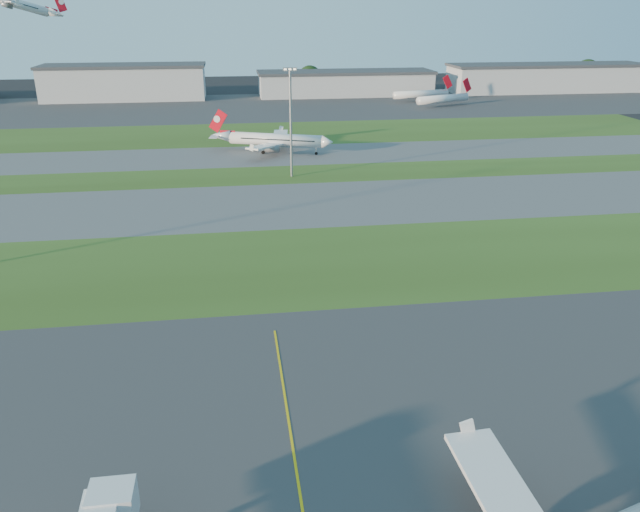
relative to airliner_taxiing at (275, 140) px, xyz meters
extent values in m
plane|color=black|center=(-12.98, -135.37, -3.69)|extent=(700.00, 700.00, 0.00)
cube|color=#333335|center=(-12.98, -135.37, -3.68)|extent=(300.00, 70.00, 0.01)
cube|color=#324717|center=(-12.98, -83.37, -3.68)|extent=(300.00, 34.00, 0.01)
cube|color=#515154|center=(-12.98, -50.37, -3.68)|extent=(300.00, 32.00, 0.01)
cube|color=#324717|center=(-12.98, -25.37, -3.68)|extent=(300.00, 18.00, 0.01)
cube|color=#515154|center=(-12.98, -3.37, -3.68)|extent=(300.00, 26.00, 0.01)
cube|color=#324717|center=(-12.98, 29.63, -3.68)|extent=(300.00, 40.00, 0.01)
cube|color=#333335|center=(-12.98, 89.63, -3.68)|extent=(400.00, 80.00, 0.01)
cube|color=gold|center=(-7.98, -135.37, -3.69)|extent=(0.25, 60.00, 0.02)
cube|color=silver|center=(-22.48, -137.97, 0.31)|extent=(3.40, 3.00, 3.00)
cube|color=silver|center=(7.33, -140.56, -0.21)|extent=(4.96, 14.31, 1.45)
cylinder|color=silver|center=(0.30, -0.12, 0.10)|extent=(26.49, 12.96, 3.43)
cube|color=red|center=(-15.69, 6.06, 4.71)|extent=(5.57, 2.40, 6.83)
cube|color=silver|center=(2.06, 6.94, -0.35)|extent=(5.71, 13.94, 1.39)
cube|color=silver|center=(-3.14, -6.53, -0.35)|extent=(11.11, 13.41, 1.39)
cylinder|color=slate|center=(2.61, 4.60, -1.34)|extent=(4.28, 3.30, 2.08)
cylinder|color=slate|center=(-1.16, -5.16, -1.34)|extent=(4.28, 3.30, 2.08)
cylinder|color=silver|center=(-92.98, 93.17, 36.96)|extent=(27.29, 11.27, 3.48)
cube|color=silver|center=(-89.98, 86.42, 36.50)|extent=(10.57, 13.90, 1.41)
cube|color=silver|center=(-94.22, 100.44, 36.50)|extent=(4.79, 13.91, 1.41)
cylinder|color=slate|center=(-91.88, 87.95, 35.50)|extent=(4.29, 3.13, 2.11)
cylinder|color=slate|center=(-94.95, 98.12, 35.50)|extent=(4.29, 3.13, 2.11)
cylinder|color=silver|center=(75.83, 78.74, -0.49)|extent=(25.20, 13.05, 3.20)
cube|color=red|center=(87.80, 83.80, 4.31)|extent=(4.88, 2.29, 6.16)
cylinder|color=silver|center=(70.98, 94.27, -0.49)|extent=(26.11, 8.39, 3.20)
cube|color=red|center=(83.71, 96.89, 4.31)|extent=(5.13, 1.34, 6.16)
cylinder|color=gray|center=(2.02, -27.37, 8.81)|extent=(0.60, 0.60, 25.00)
cube|color=gray|center=(2.02, -27.37, 21.71)|extent=(3.20, 0.50, 0.80)
cube|color=#FFF2CC|center=(2.02, -27.37, 21.71)|extent=(2.80, 0.70, 0.35)
cube|color=#A5A8AD|center=(-57.98, 119.63, 3.31)|extent=(70.00, 22.00, 14.00)
cube|color=#383A3F|center=(-57.98, 119.63, 10.91)|extent=(71.40, 23.00, 1.20)
cube|color=#A5A8AD|center=(42.02, 119.63, 1.31)|extent=(80.00, 22.00, 10.00)
cube|color=#383A3F|center=(42.02, 119.63, 6.91)|extent=(81.60, 23.00, 1.20)
cube|color=#A5A8AD|center=(142.02, 119.63, 2.31)|extent=(95.00, 22.00, 12.00)
cube|color=#383A3F|center=(142.02, 119.63, 8.91)|extent=(96.90, 23.00, 1.20)
cylinder|color=black|center=(-32.98, 130.63, -1.89)|extent=(1.00, 1.00, 3.60)
sphere|color=black|center=(-32.98, 130.63, 2.16)|extent=(9.90, 9.90, 9.90)
cylinder|color=black|center=(27.02, 133.63, -1.59)|extent=(1.00, 1.00, 4.20)
sphere|color=black|center=(27.02, 133.63, 3.14)|extent=(11.55, 11.55, 11.55)
cylinder|color=black|center=(102.02, 131.63, -1.79)|extent=(1.00, 1.00, 3.80)
sphere|color=black|center=(102.02, 131.63, 2.49)|extent=(10.45, 10.45, 10.45)
cylinder|color=black|center=(172.02, 135.63, -1.39)|extent=(1.00, 1.00, 4.60)
sphere|color=black|center=(172.02, 135.63, 3.79)|extent=(12.65, 12.65, 12.65)
camera|label=1|loc=(-12.19, -176.26, 35.11)|focal=35.00mm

